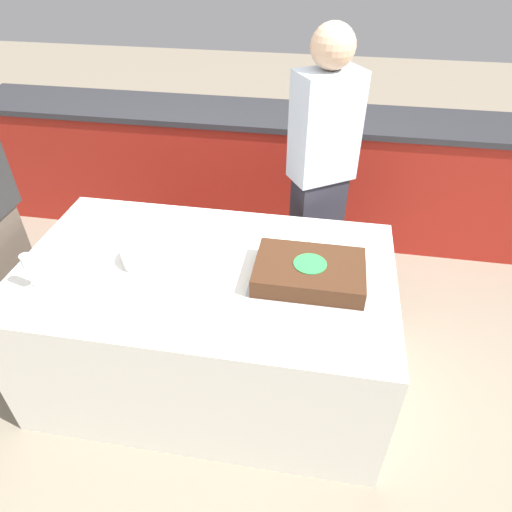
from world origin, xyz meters
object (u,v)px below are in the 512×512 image
at_px(cake, 309,272).
at_px(plate_stack, 145,256).
at_px(wine_glass, 29,267).
at_px(person_cutting_cake, 320,178).

bearing_deg(cake, plate_stack, 179.52).
bearing_deg(wine_glass, person_cutting_cake, 40.07).
relative_size(plate_stack, wine_glass, 1.17).
bearing_deg(plate_stack, wine_glass, -147.49).
height_order(cake, wine_glass, wine_glass).
bearing_deg(wine_glass, plate_stack, 32.51).
height_order(cake, person_cutting_cake, person_cutting_cake).
xyz_separation_m(plate_stack, wine_glass, (-0.40, -0.26, 0.09)).
height_order(wine_glass, person_cutting_cake, person_cutting_cake).
bearing_deg(cake, person_cutting_cake, 90.00).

